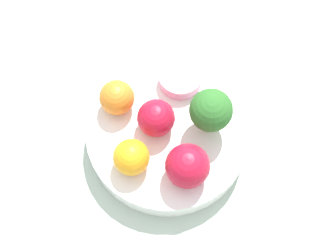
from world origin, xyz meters
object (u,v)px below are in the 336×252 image
Objects in this scene: small_cup at (180,78)px; bowl at (168,134)px; broccoli at (210,108)px; orange_back at (117,98)px; apple_green at (187,166)px; orange_front at (131,157)px; apple_red at (156,118)px.

bowl is at bearing -109.90° from small_cup.
broccoli is (0.05, 0.00, 0.06)m from bowl.
bowl is at bearing -34.05° from orange_back.
bowl is at bearing -175.20° from broccoli.
apple_green reaches higher than small_cup.
orange_front reaches higher than small_cup.
orange_front is (-0.07, 0.02, -0.00)m from apple_green.
apple_red is (-0.01, 0.01, 0.04)m from bowl.
apple_green is at bearing -17.19° from orange_front.
apple_green is at bearing -118.88° from broccoli.
small_cup is at bearing 70.10° from bowl.
bowl is at bearing 39.59° from orange_front.
broccoli reaches higher than orange_front.
broccoli is at bearing 61.12° from apple_green.
broccoli is 0.13m from orange_back.
broccoli is 1.57× the size of orange_back.
small_cup is (0.08, 0.11, -0.01)m from orange_front.
apple_green is at bearing -65.78° from apple_red.
small_cup is (0.04, 0.06, -0.01)m from apple_red.
orange_front is 0.14m from small_cup.
broccoli reaches higher than bowl.
broccoli is at bearing 4.80° from bowl.
broccoli is at bearing -65.54° from small_cup.
bowl is 0.09m from orange_back.
apple_red is 0.06m from orange_back.
orange_front is at bearing -156.04° from broccoli.
small_cup reaches higher than bowl.
broccoli is 0.08m from apple_green.
broccoli is at bearing 23.96° from orange_front.
broccoli is 1.59× the size of orange_front.
apple_green is at bearing -93.53° from small_cup.
apple_red is 0.06m from orange_front.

